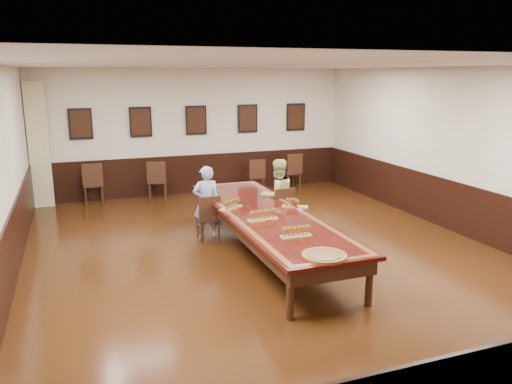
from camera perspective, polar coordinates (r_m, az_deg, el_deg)
name	(u,v)px	position (r m, az deg, el deg)	size (l,w,h in m)	color
floor	(266,255)	(8.75, 1.14, -7.16)	(8.00, 10.00, 0.02)	black
ceiling	(267,64)	(8.20, 1.25, 14.42)	(8.00, 10.00, 0.02)	white
wall_back	(196,132)	(13.07, -6.90, 6.87)	(8.00, 0.02, 3.20)	beige
wall_front	(510,274)	(4.24, 27.01, -8.33)	(8.00, 0.02, 3.20)	beige
wall_right	(459,151)	(10.46, 22.18, 4.37)	(0.02, 10.00, 3.20)	beige
chair_man	(208,217)	(9.42, -5.53, -2.85)	(0.41, 0.45, 0.87)	black
chair_woman	(280,210)	(9.77, 2.73, -2.05)	(0.44, 0.47, 0.93)	black
spare_chair_a	(93,183)	(12.61, -18.18, 0.98)	(0.47, 0.51, 1.00)	black
spare_chair_b	(157,180)	(12.63, -11.21, 1.38)	(0.46, 0.50, 0.98)	black
spare_chair_c	(256,175)	(13.15, -0.02, 1.93)	(0.42, 0.46, 0.89)	black
spare_chair_d	(291,171)	(13.53, 3.99, 2.41)	(0.46, 0.50, 0.98)	black
person_man	(206,202)	(9.44, -5.69, -1.18)	(0.51, 0.33, 1.39)	#4C69BE
person_woman	(277,196)	(9.78, 2.46, -0.43)	(0.72, 0.56, 1.45)	#CED384
pink_phone	(299,210)	(8.70, 4.98, -2.04)	(0.08, 0.15, 0.01)	#E34B7C
curtain	(39,145)	(12.57, -23.58, 4.91)	(0.45, 0.18, 2.90)	#C1BA84
wainscoting	(266,227)	(8.59, 1.16, -3.97)	(8.00, 10.00, 1.00)	black
conference_table	(266,220)	(8.55, 1.16, -3.26)	(1.40, 5.00, 0.76)	black
posters	(196,120)	(12.97, -6.86, 8.16)	(6.14, 0.04, 0.74)	black
flight_a	(231,204)	(8.74, -2.84, -1.40)	(0.48, 0.38, 0.18)	olive
flight_b	(294,203)	(8.83, 4.37, -1.29)	(0.47, 0.34, 0.17)	olive
flight_c	(263,215)	(8.05, 0.78, -2.67)	(0.50, 0.19, 0.18)	olive
flight_d	(296,232)	(7.26, 4.61, -4.57)	(0.46, 0.15, 0.17)	olive
red_plate_grp	(266,219)	(8.11, 1.16, -3.09)	(0.21, 0.21, 0.03)	red
carved_platter	(324,256)	(6.55, 7.80, -7.21)	(0.73, 0.73, 0.05)	#552E11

